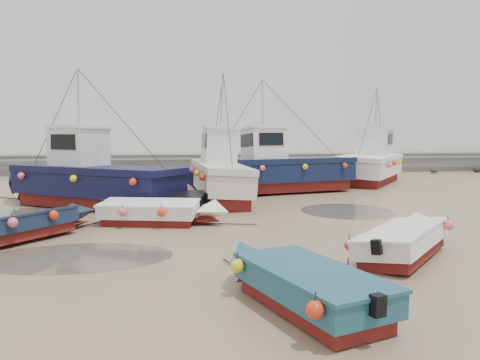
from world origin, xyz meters
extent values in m
plane|color=#9E815E|center=(0.00, 0.00, 0.00)|extent=(120.00, 120.00, 0.00)
cube|color=slate|center=(0.00, 22.00, 0.60)|extent=(60.00, 2.20, 1.20)
cube|color=slate|center=(0.00, 23.21, 1.32)|extent=(60.00, 0.60, 0.25)
ellipsoid|color=black|center=(5.10, 19.02, 0.29)|extent=(0.84, 0.86, 0.51)
ellipsoid|color=black|center=(7.80, 20.56, 0.34)|extent=(0.98, 1.07, 0.72)
ellipsoid|color=black|center=(14.16, 19.54, 0.27)|extent=(0.78, 0.90, 0.59)
ellipsoid|color=black|center=(23.03, 19.80, 0.24)|extent=(0.68, 0.72, 0.52)
ellipsoid|color=black|center=(18.92, 19.27, 0.21)|extent=(0.60, 0.70, 0.31)
ellipsoid|color=black|center=(-5.07, 20.46, 0.35)|extent=(0.99, 0.80, 0.58)
ellipsoid|color=black|center=(12.19, 19.77, 0.19)|extent=(0.54, 0.46, 0.30)
ellipsoid|color=black|center=(9.69, 19.97, 0.21)|extent=(0.61, 0.47, 0.46)
ellipsoid|color=black|center=(-4.31, 20.27, 0.21)|extent=(0.61, 0.53, 0.32)
ellipsoid|color=black|center=(10.99, 20.60, 0.23)|extent=(0.67, 0.55, 0.43)
ellipsoid|color=black|center=(-9.17, 19.34, 0.38)|extent=(1.09, 0.88, 0.72)
ellipsoid|color=black|center=(-7.25, 19.65, 0.23)|extent=(0.65, 0.60, 0.37)
ellipsoid|color=black|center=(9.46, 19.39, 0.31)|extent=(0.88, 0.64, 0.62)
ellipsoid|color=black|center=(-0.92, 19.60, 0.22)|extent=(0.64, 0.62, 0.48)
ellipsoid|color=black|center=(7.84, 20.42, 0.19)|extent=(0.55, 0.45, 0.29)
cylinder|color=#524C41|center=(-4.31, -3.30, 0.00)|extent=(5.28, 5.28, 0.01)
cylinder|color=#524C41|center=(5.66, 2.92, 0.00)|extent=(4.01, 4.01, 0.01)
cylinder|color=#524C41|center=(-7.68, 4.25, 0.00)|extent=(4.45, 4.45, 0.01)
cylinder|color=#524C41|center=(0.88, 10.46, 0.00)|extent=(6.74, 6.74, 0.01)
cube|color=maroon|center=(-6.48, -1.13, 0.15)|extent=(3.05, 3.39, 0.30)
cube|color=#141F34|center=(-6.48, -1.13, 0.53)|extent=(3.39, 3.72, 0.45)
pyramid|color=#141F34|center=(-5.19, 0.53, 0.98)|extent=(1.66, 1.52, 0.90)
cube|color=brown|center=(-6.48, -1.13, 0.69)|extent=(2.80, 3.09, 0.10)
cube|color=#141F34|center=(-6.48, -1.13, 0.78)|extent=(3.48, 3.83, 0.07)
cylinder|color=black|center=(-4.64, 1.23, 0.03)|extent=(1.26, 1.60, 0.04)
sphere|color=red|center=(-6.21, -2.24, 0.63)|extent=(0.30, 0.30, 0.30)
sphere|color=red|center=(-7.19, -0.58, 0.63)|extent=(0.30, 0.30, 0.30)
sphere|color=red|center=(-5.35, -1.13, 0.63)|extent=(0.30, 0.30, 0.30)
sphere|color=red|center=(-6.33, 0.52, 0.63)|extent=(0.30, 0.30, 0.30)
cube|color=maroon|center=(1.01, -7.83, 0.15)|extent=(2.31, 3.40, 0.30)
cube|color=#1B4E60|center=(1.01, -7.83, 0.53)|extent=(2.61, 3.70, 0.45)
pyramid|color=#1B4E60|center=(0.31, -5.92, 0.98)|extent=(1.69, 1.20, 0.90)
cube|color=brown|center=(1.01, -7.83, 0.69)|extent=(2.13, 3.09, 0.10)
cube|color=#1B4E60|center=(1.01, -7.83, 0.78)|extent=(2.69, 3.79, 0.07)
cube|color=black|center=(1.61, -9.49, 0.70)|extent=(0.27, 0.24, 0.35)
cylinder|color=black|center=(0.01, -5.10, 0.03)|extent=(0.72, 1.89, 0.04)
sphere|color=red|center=(0.63, -9.40, 0.63)|extent=(0.30, 0.30, 0.30)
sphere|color=red|center=(1.84, -7.53, 0.63)|extent=(0.30, 0.30, 0.30)
sphere|color=red|center=(-0.29, -6.88, 0.63)|extent=(0.30, 0.30, 0.30)
cube|color=maroon|center=(4.55, -4.53, 0.15)|extent=(3.34, 3.47, 0.30)
cube|color=white|center=(4.55, -4.53, 0.53)|extent=(3.68, 3.81, 0.45)
pyramid|color=white|center=(6.08, -2.87, 0.98)|extent=(1.58, 1.53, 0.90)
cube|color=brown|center=(4.55, -4.53, 0.69)|extent=(3.05, 3.17, 0.10)
cube|color=white|center=(4.55, -4.53, 0.78)|extent=(3.78, 3.92, 0.07)
cube|color=black|center=(3.20, -6.00, 0.70)|extent=(0.28, 0.28, 0.35)
cylinder|color=black|center=(6.71, -2.19, 0.03)|extent=(1.39, 1.50, 0.04)
sphere|color=red|center=(2.89, -5.06, 0.63)|extent=(0.30, 0.30, 0.30)
sphere|color=red|center=(6.21, -4.00, 0.63)|extent=(0.30, 0.30, 0.30)
cube|color=maroon|center=(-2.19, 3.80, 0.15)|extent=(3.74, 2.58, 0.30)
cube|color=black|center=(-2.19, 3.80, 0.53)|extent=(4.07, 2.89, 0.45)
pyramid|color=black|center=(-4.25, 4.70, 0.98)|extent=(1.25, 1.65, 0.90)
cube|color=brown|center=(-2.19, 3.80, 0.69)|extent=(3.40, 2.37, 0.10)
cube|color=black|center=(-2.19, 3.80, 0.78)|extent=(4.17, 2.98, 0.07)
cube|color=black|center=(-0.38, 3.00, 0.70)|extent=(0.25, 0.27, 0.35)
cylinder|color=black|center=(-5.09, 5.07, 0.03)|extent=(1.85, 0.84, 0.04)
sphere|color=red|center=(-1.16, 2.40, 0.63)|extent=(0.30, 0.30, 0.30)
sphere|color=red|center=(-1.02, 4.23, 0.63)|extent=(0.30, 0.30, 0.30)
sphere|color=red|center=(-2.26, 2.88, 0.63)|extent=(0.30, 0.30, 0.30)
sphere|color=red|center=(-2.12, 4.71, 0.63)|extent=(0.30, 0.30, 0.30)
sphere|color=red|center=(-3.37, 3.37, 0.63)|extent=(0.30, 0.30, 0.30)
sphere|color=red|center=(-3.22, 5.20, 0.63)|extent=(0.30, 0.30, 0.30)
cube|color=maroon|center=(-2.60, 1.13, 0.15)|extent=(3.46, 2.01, 0.30)
cube|color=white|center=(-2.60, 1.13, 0.53)|extent=(3.74, 2.29, 0.45)
pyramid|color=white|center=(-0.56, 0.70, 0.98)|extent=(1.03, 1.72, 0.90)
cube|color=brown|center=(-2.60, 1.13, 0.69)|extent=(3.13, 1.86, 0.10)
cube|color=white|center=(-2.60, 1.13, 0.78)|extent=(3.83, 2.37, 0.07)
cube|color=black|center=(-4.39, 1.51, 0.70)|extent=(0.22, 0.25, 0.35)
cylinder|color=black|center=(0.31, 0.51, 0.03)|extent=(1.96, 0.45, 0.04)
sphere|color=red|center=(-3.77, 2.32, 0.63)|extent=(0.30, 0.30, 0.30)
sphere|color=red|center=(-3.47, 0.37, 0.63)|extent=(0.30, 0.30, 0.30)
sphere|color=red|center=(-2.41, 2.03, 0.63)|extent=(0.30, 0.30, 0.30)
sphere|color=red|center=(-2.12, 0.09, 0.63)|extent=(0.30, 0.30, 0.30)
sphere|color=red|center=(-1.06, 1.75, 0.63)|extent=(0.30, 0.30, 0.30)
cube|color=maroon|center=(-5.18, 5.34, 0.28)|extent=(7.37, 5.77, 0.55)
cube|color=black|center=(-5.18, 5.34, 1.02)|extent=(8.03, 6.39, 0.95)
pyramid|color=black|center=(-8.94, 7.66, 1.72)|extent=(2.65, 3.08, 1.40)
cube|color=brown|center=(-5.18, 5.34, 1.54)|extent=(7.82, 6.21, 0.08)
cube|color=black|center=(-5.18, 5.34, 1.68)|extent=(8.21, 6.53, 0.30)
cube|color=white|center=(-6.08, 5.89, 2.65)|extent=(2.71, 2.68, 1.70)
cube|color=white|center=(-6.08, 5.89, 3.56)|extent=(2.92, 2.89, 0.12)
cube|color=black|center=(-6.95, 6.43, 2.91)|extent=(0.90, 1.41, 0.68)
cylinder|color=#B7B7B2|center=(-6.08, 5.89, 4.92)|extent=(0.10, 0.10, 2.60)
cylinder|color=black|center=(-9.95, 8.28, 0.03)|extent=(2.58, 1.62, 0.05)
sphere|color=#EA5B6F|center=(-3.33, 2.45, 1.38)|extent=(0.30, 0.30, 0.30)
sphere|color=#EA5B6F|center=(-3.08, 5.80, 1.38)|extent=(0.30, 0.30, 0.30)
sphere|color=#EA5B6F|center=(-5.96, 4.07, 1.38)|extent=(0.30, 0.30, 0.30)
sphere|color=#EA5B6F|center=(-5.71, 7.41, 1.38)|extent=(0.30, 0.30, 0.30)
sphere|color=#EA5B6F|center=(-8.58, 5.69, 1.38)|extent=(0.30, 0.30, 0.30)
cube|color=maroon|center=(0.37, 6.07, 0.28)|extent=(2.30, 5.97, 0.55)
cube|color=silver|center=(0.37, 6.07, 1.02)|extent=(2.65, 6.42, 0.95)
pyramid|color=silver|center=(0.06, 9.74, 1.72)|extent=(2.26, 1.60, 1.40)
cube|color=brown|center=(0.37, 6.07, 1.54)|extent=(2.56, 6.27, 0.08)
cube|color=silver|center=(0.37, 6.07, 1.68)|extent=(2.71, 6.57, 0.30)
cube|color=white|center=(0.30, 6.92, 2.65)|extent=(1.66, 2.12, 1.70)
cube|color=white|center=(0.30, 6.92, 3.56)|extent=(1.79, 2.29, 0.12)
cube|color=black|center=(0.21, 7.93, 2.91)|extent=(1.28, 0.15, 0.68)
cylinder|color=#B7B7B2|center=(0.30, 6.92, 4.92)|extent=(0.10, 0.10, 2.60)
cylinder|color=black|center=(-0.02, 10.81, 0.03)|extent=(0.30, 2.99, 0.05)
sphere|color=#EA5B6F|center=(-0.62, 3.48, 1.38)|extent=(0.30, 0.30, 0.30)
sphere|color=#EA5B6F|center=(1.68, 4.67, 1.38)|extent=(0.30, 0.30, 0.30)
sphere|color=#EA5B6F|center=(-0.78, 5.47, 1.38)|extent=(0.30, 0.30, 0.30)
sphere|color=#EA5B6F|center=(1.51, 6.66, 1.38)|extent=(0.30, 0.30, 0.30)
sphere|color=#EA5B6F|center=(-0.94, 7.46, 1.38)|extent=(0.30, 0.30, 0.30)
sphere|color=#EA5B6F|center=(1.35, 8.65, 1.38)|extent=(0.30, 0.30, 0.30)
cube|color=maroon|center=(4.21, 9.31, 0.28)|extent=(7.68, 4.09, 0.55)
cube|color=black|center=(4.21, 9.31, 1.02)|extent=(8.30, 4.64, 0.95)
pyramid|color=black|center=(-0.14, 8.24, 1.72)|extent=(2.06, 3.10, 1.40)
cube|color=brown|center=(4.21, 9.31, 1.54)|extent=(8.10, 4.48, 0.08)
cube|color=black|center=(4.21, 9.31, 1.68)|extent=(8.49, 4.73, 0.30)
cube|color=white|center=(3.17, 9.05, 2.65)|extent=(2.42, 2.41, 1.70)
cube|color=white|center=(3.17, 9.05, 3.56)|extent=(2.61, 2.60, 0.12)
cube|color=black|center=(2.18, 8.81, 2.91)|extent=(0.45, 1.66, 0.68)
cylinder|color=#B7B7B2|center=(3.17, 9.05, 4.92)|extent=(0.10, 0.10, 2.60)
cylinder|color=black|center=(-1.29, 7.96, 0.03)|extent=(2.93, 0.76, 0.05)
sphere|color=#EA5B6F|center=(7.61, 8.56, 1.38)|extent=(0.30, 0.30, 0.30)
sphere|color=#EA5B6F|center=(5.66, 11.25, 1.38)|extent=(0.30, 0.30, 0.30)
sphere|color=#EA5B6F|center=(5.18, 7.96, 1.38)|extent=(0.30, 0.30, 0.30)
sphere|color=#EA5B6F|center=(3.23, 10.66, 1.38)|extent=(0.30, 0.30, 0.30)
sphere|color=#EA5B6F|center=(2.75, 7.36, 1.38)|extent=(0.30, 0.30, 0.30)
sphere|color=#EA5B6F|center=(0.81, 10.06, 1.38)|extent=(0.30, 0.30, 0.30)
cube|color=maroon|center=(10.83, 13.05, 0.28)|extent=(5.70, 6.57, 0.55)
cube|color=white|center=(10.83, 13.05, 1.02)|extent=(6.32, 7.20, 0.95)
pyramid|color=white|center=(13.15, 16.25, 1.72)|extent=(3.15, 2.83, 1.40)
cube|color=brown|center=(10.83, 13.05, 1.54)|extent=(6.13, 7.00, 0.08)
cube|color=white|center=(10.83, 13.05, 1.68)|extent=(6.45, 7.35, 0.30)
cube|color=white|center=(11.38, 13.80, 2.65)|extent=(2.80, 2.79, 1.70)
cube|color=white|center=(11.38, 13.80, 3.56)|extent=(3.02, 3.02, 0.12)
cube|color=black|center=(11.98, 14.62, 2.91)|extent=(1.41, 1.04, 0.68)
cylinder|color=#B7B7B2|center=(11.38, 13.80, 4.92)|extent=(0.10, 0.10, 2.60)
cylinder|color=black|center=(13.81, 17.15, 0.03)|extent=(1.80, 2.46, 0.05)
sphere|color=#EA5B6F|center=(7.99, 11.76, 1.38)|extent=(0.30, 0.30, 0.30)
sphere|color=#EA5B6F|center=(11.03, 10.67, 1.38)|extent=(0.30, 0.30, 0.30)
sphere|color=#EA5B6F|center=(9.05, 13.23, 1.38)|extent=(0.30, 0.30, 0.30)
sphere|color=#EA5B6F|center=(12.09, 12.14, 1.38)|extent=(0.30, 0.30, 0.30)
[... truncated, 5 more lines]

